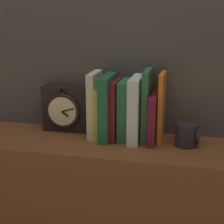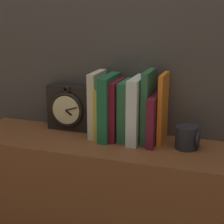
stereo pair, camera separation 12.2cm
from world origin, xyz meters
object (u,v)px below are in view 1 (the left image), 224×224
Objects in this scene: book_slot7_maroon at (154,118)px; book_slot8_orange at (162,107)px; clock at (66,109)px; book_slot4_green at (126,110)px; book_slot3_maroon at (117,109)px; book_slot5_white at (136,109)px; book_slot2_green at (108,107)px; book_slot1_yellow at (101,112)px; mug at (187,135)px; book_slot6_green at (147,105)px; book_slot0_cream at (95,104)px.

book_slot8_orange is (0.02, 0.02, 0.04)m from book_slot7_maroon.
book_slot7_maroon is at bearing -141.14° from book_slot8_orange.
book_slot8_orange is (0.36, -0.02, 0.03)m from clock.
book_slot4_green is 0.13m from book_slot8_orange.
book_slot7_maroon is (0.13, -0.01, -0.02)m from book_slot3_maroon.
book_slot4_green is at bearing 161.70° from book_slot5_white.
book_slot2_green is 0.06m from book_slot4_green.
book_slot4_green reaches higher than book_slot7_maroon.
book_slot1_yellow reaches higher than mug.
book_slot6_green reaches higher than clock.
book_slot7_maroon is at bearing -2.27° from book_slot1_yellow.
book_slot0_cream is at bearing 164.73° from book_slot2_green.
book_slot6_green is (0.19, -0.00, 0.01)m from book_slot0_cream.
book_slot1_yellow is 0.22m from book_slot8_orange.
book_slot7_maroon is (0.22, -0.01, -0.03)m from book_slot0_cream.
clock is 0.84× the size of book_slot3_maroon.
book_slot1_yellow is 0.19m from book_slot7_maroon.
book_slot2_green reaches higher than book_slot4_green.
book_slot6_green reaches higher than book_slot1_yellow.
book_slot2_green is at bearing -15.27° from book_slot0_cream.
clock is 0.13m from book_slot0_cream.
mug is at bearing -12.77° from book_slot6_green.
book_slot4_green is 0.11m from book_slot7_maroon.
book_slot1_yellow is 0.06m from book_slot3_maroon.
book_slot8_orange reaches higher than book_slot2_green.
book_slot6_green reaches higher than book_slot8_orange.
book_slot5_white is at bearing 0.72° from book_slot2_green.
clock is 0.36m from book_slot8_orange.
book_slot7_maroon is 0.71× the size of book_slot8_orange.
book_slot7_maroon is (0.06, 0.00, -0.03)m from book_slot5_white.
book_slot6_green reaches higher than mug.
book_slot5_white is at bearing -3.51° from book_slot1_yellow.
book_slot6_green is at bearing -0.63° from book_slot4_green.
book_slot2_green is 0.17m from book_slot7_maroon.
book_slot4_green is at bearing -6.99° from clock.
book_slot1_yellow is at bearing -13.22° from clock.
book_slot6_green is at bearing 156.08° from book_slot7_maroon.
mug is (0.12, -0.02, -0.05)m from book_slot7_maroon.
book_slot0_cream is at bearing 168.21° from book_slot1_yellow.
book_slot8_orange is at bearing 7.44° from book_slot6_green.
book_slot5_white is 0.90× the size of book_slot6_green.
book_slot0_cream is 1.03× the size of book_slot2_green.
book_slot3_maroon is 0.16m from book_slot8_orange.
book_slot6_green reaches higher than book_slot5_white.
book_slot6_green is 1.46× the size of book_slot7_maroon.
book_slot6_green is at bearing 5.74° from book_slot2_green.
book_slot5_white is 0.19m from mug.
book_slot3_maroon is at bearing -3.74° from book_slot0_cream.
clock is 0.21m from book_slot3_maroon.
mug is (0.18, -0.02, -0.07)m from book_slot5_white.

